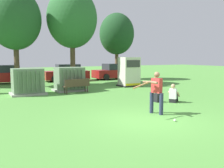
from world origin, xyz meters
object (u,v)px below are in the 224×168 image
Objects in this scene: park_bench at (77,85)px; seated_spectator at (173,95)px; parked_car_right_of_center at (113,72)px; sports_ball at (175,120)px; transformer_west at (28,82)px; transformer_mid_west at (69,79)px; parked_car_leftmost at (4,75)px; batter at (156,91)px; parked_car_left_of_center at (67,73)px; backpack at (157,98)px; generator_enclosure at (129,72)px.

seated_spectator is (3.22, -5.53, -0.16)m from park_bench.
sports_ball is at bearing -111.21° from parked_car_right_of_center.
park_bench is at bearing -131.60° from parked_car_right_of_center.
park_bench is 8.58m from sports_ball.
transformer_west is 0.49× the size of parked_car_right_of_center.
seated_spectator is at bearing 48.93° from sports_ball.
transformer_west is 2.85m from transformer_mid_west.
transformer_mid_west is at bearing -64.32° from parked_car_leftmost.
batter is 1.61m from sports_ball.
batter is 1.81× the size of seated_spectator.
parked_car_left_of_center is (5.53, -0.39, 0.00)m from parked_car_leftmost.
transformer_west is 8.06m from backpack.
transformer_mid_west is at bearing -136.77° from parked_car_right_of_center.
generator_enclosure is 0.54× the size of parked_car_right_of_center.
transformer_mid_west reaches higher than backpack.
backpack is at bearing -47.60° from transformer_west.
transformer_mid_west is 9.81m from sports_ball.
generator_enclosure is at bearing 17.52° from park_bench.
parked_car_leftmost reaches higher than sports_ball.
transformer_mid_west and parked_car_left_of_center have the same top height.
generator_enclosure reaches higher than parked_car_leftmost.
seated_spectator is at bearing 34.47° from batter.
parked_car_leftmost is at bearing 103.74° from sports_ball.
parked_car_right_of_center is at bearing 48.40° from park_bench.
backpack is (2.51, -5.09, -0.32)m from park_bench.
parked_car_leftmost is (-0.64, 7.58, -0.04)m from transformer_west.
sports_ball is at bearing -118.99° from backpack.
batter reaches higher than backpack.
parked_car_right_of_center is (1.97, 6.25, -0.38)m from generator_enclosure.
transformer_west is 7.61m from parked_car_leftmost.
transformer_mid_west reaches higher than seated_spectator.
backpack is (5.42, -5.94, -0.57)m from transformer_west.
batter is 0.41× the size of parked_car_left_of_center.
backpack is at bearing -110.33° from generator_enclosure.
parked_car_left_of_center reaches higher than park_bench.
generator_enclosure reaches higher than parked_car_right_of_center.
seated_spectator reaches higher than park_bench.
generator_enclosure is at bearing 4.09° from transformer_mid_west.
parked_car_right_of_center is (6.22, 15.07, -0.22)m from batter.
backpack is at bearing -63.80° from park_bench.
park_bench is 20.46× the size of sports_ball.
parked_car_leftmost is (-8.53, 6.86, -0.38)m from generator_enclosure.
parked_car_leftmost is 10.52m from parked_car_right_of_center.
parked_car_leftmost is 1.00× the size of parked_car_left_of_center.
sports_ball is at bearing -95.81° from batter.
transformer_west reaches higher than sports_ball.
backpack is (2.60, -6.30, -0.57)m from transformer_mid_west.
batter is 0.41× the size of parked_car_leftmost.
transformer_mid_west is 7.52m from seated_spectator.
parked_car_left_of_center is at bearing 177.51° from parked_car_right_of_center.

